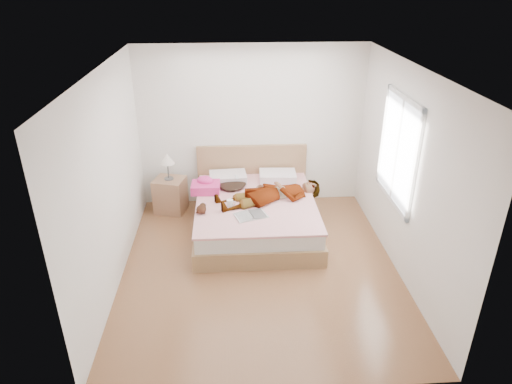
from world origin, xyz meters
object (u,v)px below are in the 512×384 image
plush_toy (202,209)px  bed (255,212)px  towel (206,186)px  magazine (251,215)px  phone (237,177)px  coffee_mug (230,203)px  nightstand (170,192)px  woman (271,191)px

plush_toy → bed: bearing=27.6°
towel → magazine: (0.65, -0.83, -0.08)m
plush_toy → towel: bearing=87.4°
phone → coffee_mug: 0.66m
bed → phone: bearing=123.6°
magazine → plush_toy: bearing=168.6°
magazine → nightstand: nightstand is taller
magazine → coffee_mug: 0.42m
coffee_mug → nightstand: 1.33m
woman → phone: 0.64m
coffee_mug → woman: bearing=21.0°
coffee_mug → nightstand: bearing=137.6°
plush_toy → nightstand: 1.21m
coffee_mug → nightstand: (-0.96, 0.88, -0.23)m
phone → bed: bearing=-75.3°
phone → towel: size_ratio=0.21×
woman → towel: size_ratio=3.79×
woman → magazine: 0.64m
phone → nightstand: 1.16m
woman → nightstand: nightstand is taller
bed → plush_toy: size_ratio=9.13×
towel → phone: bearing=13.3°
woman → magazine: woman is taller
magazine → plush_toy: plush_toy is taller
woman → bed: (-0.24, 0.00, -0.35)m
phone → nightstand: nightstand is taller
phone → plush_toy: phone is taller
towel → plush_toy: towel is taller
plush_toy → woman: bearing=21.6°
magazine → bed: bearing=80.3°
towel → nightstand: nightstand is taller
woman → plush_toy: (-1.01, -0.40, -0.05)m
bed → towel: 0.86m
bed → towel: size_ratio=4.74×
nightstand → plush_toy: bearing=-61.7°
towel → plush_toy: 0.69m
woman → bed: bearing=-109.9°
woman → nightstand: bearing=-131.1°
coffee_mug → nightstand: size_ratio=0.14×
bed → nightstand: (-1.34, 0.64, 0.06)m
towel → magazine: bearing=-51.7°
nightstand → coffee_mug: bearing=-42.4°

